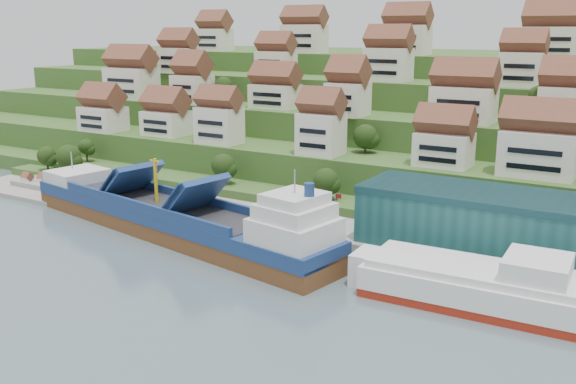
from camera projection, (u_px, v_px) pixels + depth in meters
The scene contains 11 objects.
ground at pixel (220, 247), 115.53m from camera, with size 300.00×300.00×0.00m, color slate.
quay at pixel (356, 237), 117.68m from camera, with size 180.00×14.00×2.20m, color gray.
pebble_beach at pixel (57, 190), 154.41m from camera, with size 45.00×20.00×1.00m, color gray.
hillside at pixel (421, 120), 198.81m from camera, with size 260.00×128.00×31.00m.
hillside_village at pixel (373, 88), 158.22m from camera, with size 159.81×63.65×28.49m.
hillside_trees at pixel (290, 131), 150.58m from camera, with size 139.40×62.32×29.15m.
warehouse at pixel (546, 230), 101.81m from camera, with size 60.00×15.00×10.00m, color #205959.
flagpole at pixel (335, 212), 113.05m from camera, with size 1.28×0.16×8.00m.
beach_huts at pixel (47, 184), 153.98m from camera, with size 14.40×3.70×2.20m.
cargo_ship at pixel (177, 220), 120.84m from camera, with size 77.34×25.35×16.94m.
second_ship at pixel (481, 287), 90.76m from camera, with size 31.99×12.86×9.16m.
Camera 1 is at (67.12, -87.39, 38.13)m, focal length 40.00 mm.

